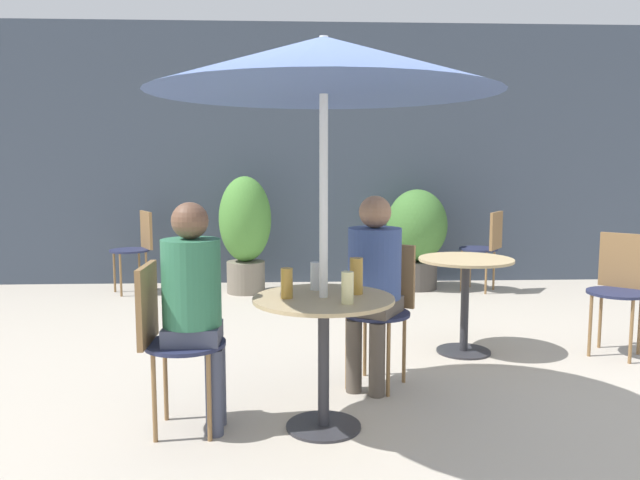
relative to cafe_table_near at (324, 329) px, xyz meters
name	(u,v)px	position (x,y,z in m)	size (l,w,h in m)	color
ground_plane	(364,428)	(0.21, -0.02, -0.54)	(20.00, 20.00, 0.00)	#B2A899
storefront_wall	(323,155)	(0.21, 4.16, 0.96)	(10.00, 0.06, 3.00)	#3D4756
cafe_table_near	(324,329)	(0.00, 0.00, 0.00)	(0.74, 0.74, 0.71)	#2D2D33
cafe_table_far	(465,283)	(1.11, 1.29, -0.02)	(0.69, 0.69, 0.71)	#2D2D33
bistro_chair_0	(382,299)	(0.41, 0.70, 0.00)	(0.47, 0.48, 0.88)	#232847
bistro_chair_1	(167,330)	(-0.81, 0.01, 0.00)	(0.42, 0.42, 0.88)	#232847
bistro_chair_2	(487,243)	(1.97, 3.49, 0.00)	(0.48, 0.47, 0.88)	#232847
bistro_chair_3	(138,243)	(-1.83, 3.64, 0.00)	(0.48, 0.47, 0.88)	#232847
bistro_chair_4	(621,281)	(2.26, 1.23, 0.00)	(0.48, 0.48, 0.88)	#232847
seated_person_0	(373,274)	(0.34, 0.57, 0.18)	(0.40, 0.41, 1.21)	brown
seated_person_1	(194,294)	(-0.67, 0.00, 0.19)	(0.31, 0.30, 1.20)	#42475B
beer_glass_0	(316,276)	(-0.03, 0.19, 0.25)	(0.06, 0.06, 0.15)	silver
beer_glass_1	(287,283)	(-0.19, -0.02, 0.25)	(0.06, 0.06, 0.16)	#B28433
beer_glass_2	(347,288)	(0.11, -0.16, 0.25)	(0.06, 0.06, 0.16)	beige
beer_glass_3	(356,276)	(0.18, 0.07, 0.27)	(0.07, 0.07, 0.19)	#B28433
potted_plant_0	(245,229)	(-0.66, 3.56, 0.16)	(0.56, 0.56, 1.27)	slate
potted_plant_1	(417,233)	(1.24, 3.69, 0.09)	(0.67, 0.67, 1.12)	#47423D
umbrella	(324,66)	(0.00, 0.00, 1.34)	(1.77, 1.77, 2.02)	silver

